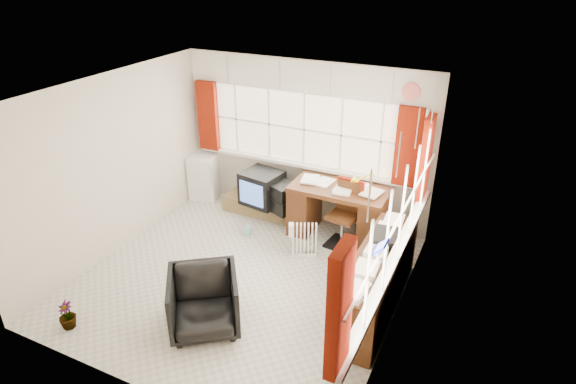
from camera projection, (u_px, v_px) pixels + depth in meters
name	position (u px, v px, depth m)	size (l,w,h in m)	color
ground	(243.00, 278.00, 6.39)	(4.00, 4.00, 0.00)	beige
room_walls	(238.00, 175.00, 5.71)	(4.00, 4.00, 4.00)	beige
window_back	(303.00, 161.00, 7.53)	(3.70, 0.12, 3.60)	#FFEBC9
window_right	(395.00, 254.00, 5.22)	(0.12, 3.70, 3.60)	#FFEBC9
curtains	(338.00, 164.00, 6.13)	(3.83, 3.83, 1.15)	maroon
overhead_cabinets	(347.00, 103.00, 5.79)	(3.98, 3.98, 0.48)	silver
desk	(338.00, 210.00, 7.12)	(1.43, 0.71, 0.86)	#512C13
desk_lamp	(371.00, 179.00, 6.57)	(0.15, 0.13, 0.39)	#FFEB0A
task_chair	(346.00, 211.00, 6.95)	(0.47, 0.49, 0.99)	black
office_chair	(204.00, 302.00, 5.40)	(0.76, 0.78, 0.71)	black
radiator	(304.00, 244.00, 6.74)	(0.38, 0.27, 0.53)	white
credenza	(376.00, 279.00, 5.71)	(0.50, 2.00, 0.85)	#512C13
file_tray	(386.00, 238.00, 5.73)	(0.31, 0.40, 0.13)	black
tv_bench	(266.00, 206.00, 7.93)	(1.40, 0.50, 0.25)	olive
crt_tv	(262.00, 188.00, 7.65)	(0.66, 0.63, 0.53)	black
hifi_stack	(279.00, 196.00, 7.52)	(0.72, 0.60, 0.44)	black
mini_fridge	(205.00, 176.00, 8.35)	(0.56, 0.56, 0.78)	white
spray_bottle_a	(304.00, 221.00, 7.40)	(0.12, 0.12, 0.32)	white
spray_bottle_b	(247.00, 229.00, 7.32)	(0.09, 0.09, 0.20)	#96DFCF
flower_vase	(67.00, 315.00, 5.48)	(0.20, 0.20, 0.35)	black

